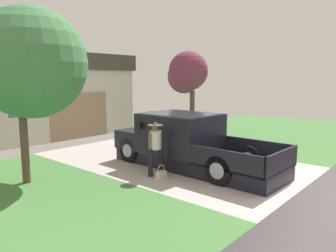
% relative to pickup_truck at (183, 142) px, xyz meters
% --- Properties ---
extents(pickup_truck, '(2.10, 5.62, 1.69)m').
position_rel_pickup_truck_xyz_m(pickup_truck, '(0.00, 0.00, 0.00)').
color(pickup_truck, black).
rests_on(pickup_truck, ground).
extents(person_with_hat, '(0.51, 0.45, 1.59)m').
position_rel_pickup_truck_xyz_m(person_with_hat, '(-1.35, -0.03, 0.15)').
color(person_with_hat, black).
rests_on(person_with_hat, ground).
extents(handbag, '(0.30, 0.17, 0.39)m').
position_rel_pickup_truck_xyz_m(handbag, '(-1.47, -0.36, -0.65)').
color(handbag, beige).
rests_on(handbag, ground).
extents(house_with_garage, '(9.02, 5.58, 3.99)m').
position_rel_pickup_truck_xyz_m(house_with_garage, '(-0.31, 9.36, 1.25)').
color(house_with_garage, beige).
rests_on(house_with_garage, ground).
extents(front_yard_tree, '(2.97, 2.97, 4.69)m').
position_rel_pickup_truck_xyz_m(front_yard_tree, '(-3.91, 2.06, 2.36)').
color(front_yard_tree, brown).
rests_on(front_yard_tree, ground).
extents(neighbor_tree, '(2.09, 2.13, 4.23)m').
position_rel_pickup_truck_xyz_m(neighbor_tree, '(5.81, 4.34, 2.27)').
color(neighbor_tree, brown).
rests_on(neighbor_tree, ground).
extents(wheeled_trash_bin, '(0.60, 0.72, 1.15)m').
position_rel_pickup_truck_xyz_m(wheeled_trash_bin, '(3.54, 4.63, -0.15)').
color(wheeled_trash_bin, '#286B38').
rests_on(wheeled_trash_bin, ground).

